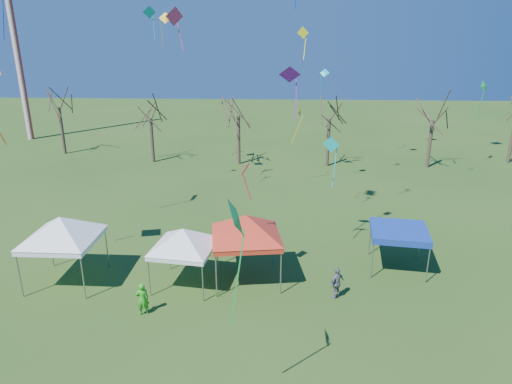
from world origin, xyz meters
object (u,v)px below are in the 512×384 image
tent_white_mid (183,233)px  tree_2 (238,98)px  tree_4 (435,102)px  tree_1 (149,102)px  tent_white_west (60,222)px  person_green (143,299)px  tree_3 (330,101)px  person_grey (337,283)px  tent_red (246,220)px  radio_mast (13,27)px  tent_blue (399,232)px  tree_0 (56,90)px

tent_white_mid → tree_2: bearing=88.1°
tree_4 → tree_1: bearing=178.6°
tent_white_west → person_green: 5.84m
tent_white_mid → person_green: 3.60m
tree_3 → person_grey: tree_3 is taller
tree_2 → tent_red: (2.24, -21.81, -3.00)m
radio_mast → tent_red: bearing=-48.4°
tent_white_west → tent_red: bearing=4.2°
tree_2 → tent_blue: tree_2 is taller
radio_mast → tree_1: bearing=-28.5°
person_grey → tree_3: bearing=-138.1°
tree_4 → person_green: 32.13m
person_green → tent_red: bearing=-164.6°
radio_mast → tent_red: 43.01m
radio_mast → tree_2: (25.63, -9.62, -6.21)m
tent_white_mid → person_grey: tent_white_mid is taller
tent_blue → person_green: bearing=-158.3°
tree_4 → tent_white_west: bearing=-137.9°
tree_4 → person_green: size_ratio=5.14×
tent_red → person_grey: 5.24m
person_grey → person_green: (-8.73, -1.77, -0.02)m
person_grey → tree_4: bearing=-159.5°
radio_mast → person_green: size_ratio=16.31×
tree_0 → person_grey: (25.08, -26.32, -5.70)m
tree_1 → tent_red: bearing=-64.3°
tree_3 → person_green: (-10.53, -24.75, -5.31)m
tent_blue → tree_4: bearing=69.0°
tree_0 → tree_3: (26.88, -3.34, -0.41)m
tree_1 → tree_3: tree_3 is taller
tree_3 → tree_4: (9.32, -0.04, -0.02)m
radio_mast → tent_red: size_ratio=5.46×
tent_red → tree_2: bearing=95.9°
tree_1 → tree_2: size_ratio=0.92×
tent_white_mid → person_green: size_ratio=2.57×
person_green → tent_blue: bearing=-179.7°
tent_white_mid → tent_red: tent_red is taller
tree_2 → tree_1: bearing=178.2°
person_green → person_grey: bearing=170.0°
radio_mast → tent_white_mid: (24.88, -32.09, -9.68)m
tree_3 → tent_white_mid: tree_3 is taller
person_green → tree_0: bearing=-81.2°
radio_mast → tent_white_west: bearing=-59.5°
tent_blue → person_grey: (-3.52, -3.10, -1.29)m
tree_2 → tent_white_west: size_ratio=1.78×
tree_0 → person_green: (16.35, -28.09, -5.72)m
tree_1 → person_green: size_ratio=4.92×
tent_white_west → person_green: size_ratio=3.00×
tree_4 → tent_white_west: tree_4 is taller
radio_mast → tent_white_mid: 41.74m
tree_3 → tent_white_west: 26.96m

